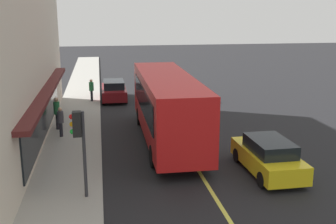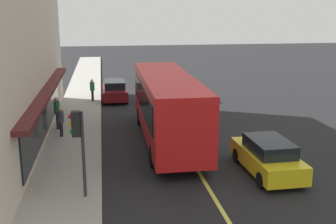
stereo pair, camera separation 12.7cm
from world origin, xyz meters
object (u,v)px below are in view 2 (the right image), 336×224
Objects in this scene: car_yellow at (268,156)px; car_navy at (187,90)px; pedestrian_mid_block at (57,110)px; pedestrian_near_storefront at (61,119)px; pedestrian_waiting at (92,88)px; car_maroon at (115,90)px; bus at (167,105)px; traffic_light at (78,134)px.

car_yellow and car_navy have the same top height.
car_navy is 2.38× the size of pedestrian_mid_block.
car_navy is 11.70m from pedestrian_mid_block.
pedestrian_near_storefront is 1.51m from pedestrian_mid_block.
pedestrian_mid_block reaches higher than pedestrian_waiting.
car_yellow is at bearing -178.54° from car_navy.
pedestrian_mid_block is at bearing 156.51° from car_maroon.
car_yellow is 12.16m from pedestrian_mid_block.
pedestrian_waiting is (9.98, 4.02, -0.86)m from bus.
car_maroon is 8.76m from pedestrian_mid_block.
pedestrian_waiting is (-0.24, 7.16, 0.38)m from car_navy.
pedestrian_near_storefront reaches higher than car_navy.
pedestrian_mid_block is (7.73, 9.37, 0.53)m from car_yellow.
car_yellow is 15.21m from car_navy.
bus is 6.49m from pedestrian_mid_block.
pedestrian_mid_block reaches higher than car_yellow.
car_maroon is 2.69× the size of pedestrian_near_storefront.
bus reaches higher than pedestrian_near_storefront.
traffic_light is at bearing -169.98° from pedestrian_near_storefront.
car_yellow is 2.70× the size of pedestrian_near_storefront.
car_navy is at bearing -23.78° from traffic_light.
pedestrian_waiting is at bearing -9.79° from pedestrian_near_storefront.
car_maroon and car_yellow have the same top height.
pedestrian_waiting is 7.47m from pedestrian_mid_block.
car_yellow is (-15.75, -5.88, 0.00)m from car_maroon.
traffic_light is 17.33m from car_maroon.
bus is at bearing -115.13° from pedestrian_mid_block.
pedestrian_mid_block reaches higher than car_navy.
traffic_light is at bearing 146.80° from bus.
car_navy is at bearing -95.64° from car_maroon.
car_maroon is at bearing -18.48° from pedestrian_near_storefront.
traffic_light is at bearing 156.22° from car_navy.
pedestrian_mid_block is (9.12, 1.67, -1.26)m from traffic_light.
traffic_light reaches higher than car_navy.
pedestrian_mid_block is (1.47, 0.32, 0.16)m from pedestrian_near_storefront.
traffic_light is 7.90m from pedestrian_near_storefront.
car_navy is 2.74× the size of pedestrian_near_storefront.
pedestrian_waiting is (16.36, -0.15, -1.41)m from traffic_light.
car_maroon is 0.99× the size of car_yellow.
car_maroon is at bearing -64.95° from pedestrian_waiting.
traffic_light is 0.73× the size of car_navy.
pedestrian_waiting is at bearing 91.90° from car_navy.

